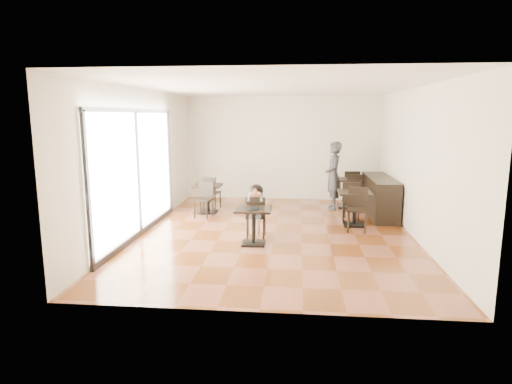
# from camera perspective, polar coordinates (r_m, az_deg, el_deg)

# --- Properties ---
(floor) EXTENTS (6.00, 8.00, 0.01)m
(floor) POSITION_cam_1_polar(r_m,az_deg,el_deg) (9.71, 2.56, -5.39)
(floor) COLOR brown
(floor) RESTS_ON ground
(ceiling) EXTENTS (6.00, 8.00, 0.01)m
(ceiling) POSITION_cam_1_polar(r_m,az_deg,el_deg) (9.37, 2.72, 13.82)
(ceiling) COLOR white
(ceiling) RESTS_ON floor
(wall_back) EXTENTS (6.00, 0.01, 3.20)m
(wall_back) POSITION_cam_1_polar(r_m,az_deg,el_deg) (13.39, 3.54, 5.86)
(wall_back) COLOR white
(wall_back) RESTS_ON floor
(wall_front) EXTENTS (6.00, 0.01, 3.20)m
(wall_front) POSITION_cam_1_polar(r_m,az_deg,el_deg) (5.45, 0.44, -0.41)
(wall_front) COLOR white
(wall_front) RESTS_ON floor
(wall_left) EXTENTS (0.01, 8.00, 3.20)m
(wall_left) POSITION_cam_1_polar(r_m,az_deg,el_deg) (10.02, -14.81, 4.09)
(wall_left) COLOR white
(wall_left) RESTS_ON floor
(wall_right) EXTENTS (0.01, 8.00, 3.20)m
(wall_right) POSITION_cam_1_polar(r_m,az_deg,el_deg) (9.72, 20.62, 3.61)
(wall_right) COLOR white
(wall_right) RESTS_ON floor
(storefront_window) EXTENTS (0.04, 4.50, 2.60)m
(storefront_window) POSITION_cam_1_polar(r_m,az_deg,el_deg) (9.56, -15.62, 2.58)
(storefront_window) COLOR white
(storefront_window) RESTS_ON floor
(child_table) EXTENTS (0.72, 0.72, 0.76)m
(child_table) POSITION_cam_1_polar(r_m,az_deg,el_deg) (8.72, -0.32, -4.60)
(child_table) COLOR black
(child_table) RESTS_ON floor
(child_chair) EXTENTS (0.41, 0.41, 0.91)m
(child_chair) POSITION_cam_1_polar(r_m,az_deg,el_deg) (9.23, 0.03, -3.28)
(child_chair) COLOR black
(child_chair) RESTS_ON floor
(child) EXTENTS (0.41, 0.57, 1.15)m
(child) POSITION_cam_1_polar(r_m,az_deg,el_deg) (9.20, 0.03, -2.56)
(child) COLOR slate
(child) RESTS_ON child_chair
(plate) EXTENTS (0.26, 0.26, 0.02)m
(plate) POSITION_cam_1_polar(r_m,az_deg,el_deg) (8.53, -0.39, -2.27)
(plate) COLOR black
(plate) RESTS_ON child_table
(pizza_slice) EXTENTS (0.27, 0.20, 0.06)m
(pizza_slice) POSITION_cam_1_polar(r_m,az_deg,el_deg) (8.93, -0.09, -0.21)
(pizza_slice) COLOR tan
(pizza_slice) RESTS_ON child
(adult_patron) EXTENTS (0.47, 0.70, 1.89)m
(adult_patron) POSITION_cam_1_polar(r_m,az_deg,el_deg) (12.11, 10.28, 2.15)
(adult_patron) COLOR #36363C
(adult_patron) RESTS_ON floor
(cafe_table_mid) EXTENTS (0.89, 0.89, 0.82)m
(cafe_table_mid) POSITION_cam_1_polar(r_m,az_deg,el_deg) (10.49, 12.96, -2.16)
(cafe_table_mid) COLOR black
(cafe_table_mid) RESTS_ON floor
(cafe_table_left) EXTENTS (0.86, 0.86, 0.76)m
(cafe_table_left) POSITION_cam_1_polar(r_m,az_deg,el_deg) (11.63, -6.43, -0.90)
(cafe_table_left) COLOR black
(cafe_table_left) RESTS_ON floor
(cafe_table_back) EXTENTS (0.80, 0.80, 0.83)m
(cafe_table_back) POSITION_cam_1_polar(r_m,az_deg,el_deg) (12.53, 12.05, -0.12)
(cafe_table_back) COLOR black
(cafe_table_back) RESTS_ON floor
(chair_mid_a) EXTENTS (0.51, 0.51, 0.99)m
(chair_mid_a) POSITION_cam_1_polar(r_m,az_deg,el_deg) (11.01, 12.62, -1.13)
(chair_mid_a) COLOR black
(chair_mid_a) RESTS_ON floor
(chair_mid_b) EXTENTS (0.51, 0.51, 0.99)m
(chair_mid_b) POSITION_cam_1_polar(r_m,az_deg,el_deg) (9.94, 13.37, -2.36)
(chair_mid_b) COLOR black
(chair_mid_b) RESTS_ON floor
(chair_left_a) EXTENTS (0.49, 0.49, 0.92)m
(chair_left_a) POSITION_cam_1_polar(r_m,az_deg,el_deg) (12.15, -5.90, -0.05)
(chair_left_a) COLOR black
(chair_left_a) RESTS_ON floor
(chair_left_b) EXTENTS (0.49, 0.49, 0.92)m
(chair_left_b) POSITION_cam_1_polar(r_m,az_deg,el_deg) (11.09, -7.02, -1.05)
(chair_left_b) COLOR black
(chair_left_b) RESTS_ON floor
(chair_back_a) EXTENTS (0.46, 0.46, 0.99)m
(chair_back_a) POSITION_cam_1_polar(r_m,az_deg,el_deg) (13.07, 12.53, 0.66)
(chair_back_a) COLOR black
(chair_back_a) RESTS_ON floor
(chair_back_b) EXTENTS (0.46, 0.46, 0.99)m
(chair_back_b) POSITION_cam_1_polar(r_m,az_deg,el_deg) (11.99, 13.15, -0.21)
(chair_back_b) COLOR black
(chair_back_b) RESTS_ON floor
(service_counter) EXTENTS (0.60, 2.40, 1.00)m
(service_counter) POSITION_cam_1_polar(r_m,az_deg,el_deg) (11.73, 16.15, -0.55)
(service_counter) COLOR black
(service_counter) RESTS_ON floor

